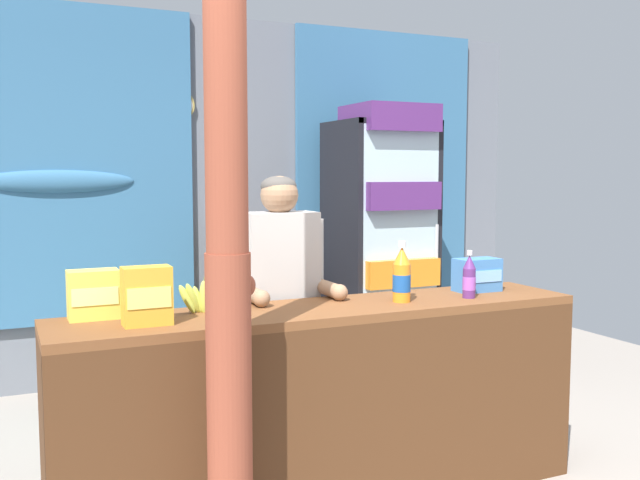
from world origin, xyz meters
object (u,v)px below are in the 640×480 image
timber_post (228,267)px  soda_bottle_orange_soda (402,276)px  snack_box_biscuit (477,275)px  stall_counter (337,391)px  snack_box_choco_powder (147,296)px  snack_box_instant_noodle (93,294)px  shopkeeper (281,290)px  bottle_shelf_rack (254,296)px  soda_bottle_grape_soda (469,278)px  drink_fridge (382,229)px  plastic_lawn_chair (134,340)px  banana_bunch (207,298)px

timber_post → soda_bottle_orange_soda: size_ratio=8.58×
soda_bottle_orange_soda → snack_box_biscuit: 0.53m
stall_counter → soda_bottle_orange_soda: bearing=9.3°
snack_box_choco_powder → snack_box_instant_noodle: (-0.18, 0.22, -0.02)m
shopkeeper → bottle_shelf_rack: bearing=75.3°
stall_counter → snack_box_biscuit: size_ratio=10.71×
soda_bottle_grape_soda → bottle_shelf_rack: bearing=100.1°
timber_post → soda_bottle_grape_soda: (1.33, 0.34, -0.17)m
snack_box_biscuit → shopkeeper: bearing=162.0°
drink_fridge → soda_bottle_orange_soda: size_ratio=6.99×
timber_post → shopkeeper: timber_post is taller
soda_bottle_orange_soda → snack_box_choco_powder: (-1.20, -0.02, -0.00)m
snack_box_choco_powder → bottle_shelf_rack: bearing=60.6°
stall_counter → soda_bottle_orange_soda: size_ratio=8.54×
shopkeeper → plastic_lawn_chair: bearing=114.1°
plastic_lawn_chair → soda_bottle_orange_soda: bearing=-58.4°
stall_counter → bottle_shelf_rack: bottle_shelf_rack is taller
snack_box_instant_noodle → snack_box_biscuit: snack_box_instant_noodle is taller
soda_bottle_orange_soda → snack_box_choco_powder: size_ratio=1.22×
timber_post → drink_fridge: 2.89m
bottle_shelf_rack → banana_bunch: bottle_shelf_rack is taller
shopkeeper → snack_box_instant_noodle: size_ratio=7.38×
shopkeeper → soda_bottle_orange_soda: (0.45, -0.42, 0.10)m
plastic_lawn_chair → banana_bunch: bearing=-86.9°
bottle_shelf_rack → soda_bottle_orange_soda: 2.11m
shopkeeper → snack_box_choco_powder: size_ratio=6.42×
drink_fridge → plastic_lawn_chair: size_ratio=2.36×
snack_box_instant_noodle → soda_bottle_orange_soda: bearing=-8.1°
snack_box_choco_powder → banana_bunch: 0.34m
plastic_lawn_chair → soda_bottle_grape_soda: soda_bottle_grape_soda is taller
plastic_lawn_chair → soda_bottle_grape_soda: bearing=-50.9°
bottle_shelf_rack → snack_box_choco_powder: bearing=-119.4°
drink_fridge → plastic_lawn_chair: bearing=-173.9°
soda_bottle_orange_soda → snack_box_instant_noodle: (-1.38, 0.20, -0.02)m
bottle_shelf_rack → banana_bunch: bearing=-114.8°
stall_counter → shopkeeper: 0.63m
stall_counter → banana_bunch: size_ratio=9.10×
snack_box_instant_noodle → drink_fridge: bearing=35.1°
drink_fridge → shopkeeper: bearing=-134.5°
timber_post → snack_box_biscuit: size_ratio=10.75×
bottle_shelf_rack → soda_bottle_orange_soda: bearing=-89.4°
drink_fridge → snack_box_choco_powder: (-2.11, -1.82, -0.07)m
bottle_shelf_rack → plastic_lawn_chair: size_ratio=1.40×
stall_counter → drink_fridge: (1.28, 1.86, 0.56)m
stall_counter → soda_bottle_grape_soda: soda_bottle_grape_soda is taller
timber_post → bottle_shelf_rack: (0.95, 2.45, -0.57)m
drink_fridge → plastic_lawn_chair: 2.00m
snack_box_biscuit → banana_bunch: 1.42m
soda_bottle_orange_soda → snack_box_instant_noodle: soda_bottle_orange_soda is taller
bottle_shelf_rack → snack_box_choco_powder: size_ratio=5.07×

